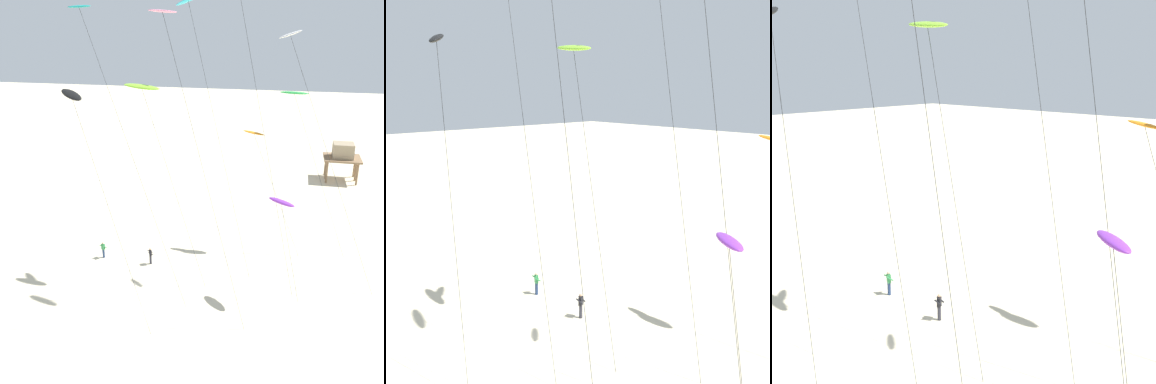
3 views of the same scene
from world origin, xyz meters
TOP-DOWN VIEW (x-y plane):
  - ground_plane at (0.00, 0.00)m, footprint 260.00×260.00m
  - kite_orange at (8.82, 13.47)m, footprint 6.26×2.42m
  - kite_pink at (3.64, 1.32)m, footprint 7.68×2.90m
  - kite_black at (-2.44, -1.01)m, footprint 7.06×3.27m
  - kite_white at (11.88, 9.16)m, footprint 9.49×3.96m
  - kite_cyan at (3.54, 8.64)m, footprint 7.51×3.25m
  - kite_purple at (12.00, 4.13)m, footprint 3.24×2.39m
  - kite_lime at (0.13, 6.13)m, footprint 7.64×2.96m
  - kite_teal at (-3.59, 3.98)m, footprint 10.07×3.95m
  - kite_green at (12.32, 14.45)m, footprint 7.37×2.79m
  - kite_flyer_nearest at (0.11, 6.70)m, footprint 0.69×0.70m
  - kite_flyer_middle at (-4.78, 6.85)m, footprint 0.67×0.66m
  - stilt_house at (19.68, 36.54)m, footprint 5.21×4.77m

SIDE VIEW (x-z plane):
  - ground_plane at x=0.00m, z-range 0.00..0.00m
  - kite_flyer_nearest at x=0.11m, z-range 0.06..1.73m
  - kite_flyer_middle at x=-4.78m, z-range 0.06..1.73m
  - stilt_house at x=19.68m, z-range 1.26..6.80m
  - kite_purple at x=12.00m, z-range 4.06..12.82m
  - kite_orange at x=8.82m, z-range 5.53..17.51m
  - kite_green at x=12.32m, z-range 7.51..23.23m
  - kite_lime at x=0.13m, z-range 8.09..25.20m
  - kite_black at x=-2.44m, z-range 8.11..25.66m
  - kite_white at x=11.88m, z-range 9.55..30.82m
  - kite_pink at x=3.64m, z-range 10.25..32.81m
  - kite_teal at x=-3.59m, z-range 10.53..33.48m
  - kite_cyan at x=3.54m, z-range 10.95..34.85m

